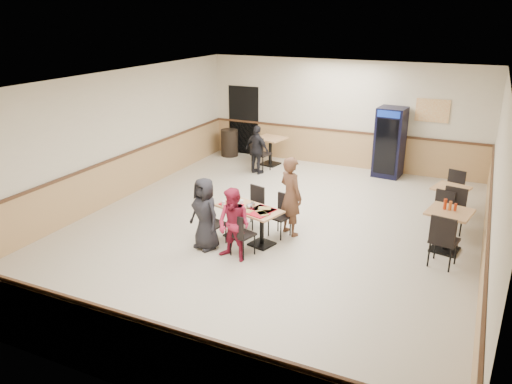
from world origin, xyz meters
The scene contains 20 objects.
ground centered at (0.00, 0.00, 0.00)m, with size 10.00×10.00×0.00m, color beige.
room_shell centered at (1.78, 2.55, 0.58)m, with size 10.00×10.00×10.00m.
main_table centered at (-0.20, -0.68, 0.46)m, with size 1.41×0.96×0.69m.
main_chairs centered at (-0.24, -0.67, 0.43)m, with size 1.50×1.75×0.87m.
diner_woman_left centered at (-0.80, -1.32, 0.70)m, with size 0.68×0.44×1.39m, color black.
diner_woman_right centered at (-0.10, -1.52, 0.68)m, with size 0.66×0.51×1.35m, color maroon.
diner_man_opposite centered at (0.41, -0.04, 0.80)m, with size 0.58×0.38×1.60m, color brown.
lone_diner centered at (-1.86, 3.28, 0.67)m, with size 0.79×0.33×1.35m, color black.
tabletop_clutter centered at (-0.16, -0.73, 0.71)m, with size 1.15×0.68×0.12m.
side_table_near centered at (3.33, 0.46, 0.53)m, with size 0.87×0.87×0.80m.
side_table_near_chair_south centered at (3.33, -0.18, 0.51)m, with size 0.47×0.47×1.01m, color black, non-canonical shape.
side_table_near_chair_north centered at (3.33, 1.10, 0.51)m, with size 0.47×0.47×1.01m, color black, non-canonical shape.
side_table_far centered at (3.23, 2.09, 0.48)m, with size 0.84×0.84×0.72m.
side_table_far_chair_south centered at (3.23, 1.51, 0.46)m, with size 0.42×0.42×0.92m, color black, non-canonical shape.
side_table_far_chair_north centered at (3.23, 2.67, 0.46)m, with size 0.42×0.42×0.92m, color black, non-canonical shape.
condiment_caddy centered at (3.30, 0.51, 0.89)m, with size 0.23×0.06×0.20m.
back_table centered at (-1.86, 4.20, 0.54)m, with size 0.88×0.88×0.81m.
back_table_chair_lone centered at (-1.86, 3.55, 0.51)m, with size 0.48×0.48×1.03m, color black, non-canonical shape.
pepsi_cooler centered at (1.45, 4.59, 0.94)m, with size 0.77×0.77×1.87m.
trash_bin centered at (-3.38, 4.55, 0.41)m, with size 0.52×0.52×0.82m, color black.
Camera 1 is at (3.66, -8.69, 4.24)m, focal length 35.00 mm.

